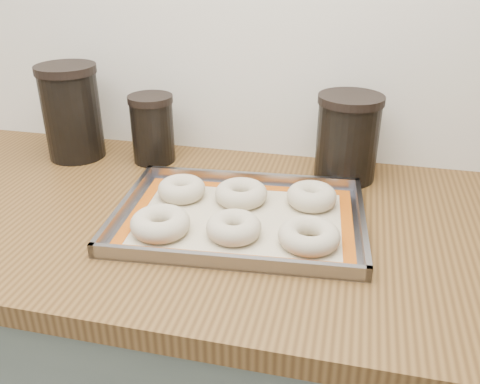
% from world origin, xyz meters
% --- Properties ---
extents(cabinet, '(3.00, 0.65, 0.86)m').
position_xyz_m(cabinet, '(0.00, 1.68, 0.43)').
color(cabinet, slate).
rests_on(cabinet, floor).
extents(countertop, '(3.06, 0.68, 0.04)m').
position_xyz_m(countertop, '(0.00, 1.68, 0.88)').
color(countertop, brown).
rests_on(countertop, cabinet).
extents(baking_tray, '(0.49, 0.37, 0.03)m').
position_xyz_m(baking_tray, '(0.20, 1.66, 0.91)').
color(baking_tray, gray).
rests_on(baking_tray, countertop).
extents(baking_mat, '(0.44, 0.32, 0.00)m').
position_xyz_m(baking_mat, '(0.20, 1.66, 0.90)').
color(baking_mat, '#C6B793').
rests_on(baking_mat, baking_tray).
extents(bagel_front_left, '(0.11, 0.11, 0.04)m').
position_xyz_m(bagel_front_left, '(0.08, 1.57, 0.92)').
color(bagel_front_left, '#BFB194').
rests_on(bagel_front_left, baking_mat).
extents(bagel_front_mid, '(0.12, 0.12, 0.04)m').
position_xyz_m(bagel_front_mid, '(0.21, 1.59, 0.92)').
color(bagel_front_mid, '#BFB194').
rests_on(bagel_front_mid, baking_mat).
extents(bagel_front_right, '(0.13, 0.13, 0.04)m').
position_xyz_m(bagel_front_right, '(0.34, 1.60, 0.92)').
color(bagel_front_right, '#BFB194').
rests_on(bagel_front_right, baking_mat).
extents(bagel_back_left, '(0.11, 0.11, 0.04)m').
position_xyz_m(bagel_back_left, '(0.07, 1.72, 0.92)').
color(bagel_back_left, '#BFB194').
rests_on(bagel_back_left, baking_mat).
extents(bagel_back_mid, '(0.12, 0.12, 0.04)m').
position_xyz_m(bagel_back_mid, '(0.19, 1.72, 0.92)').
color(bagel_back_mid, '#BFB194').
rests_on(bagel_back_mid, baking_mat).
extents(bagel_back_right, '(0.10, 0.10, 0.04)m').
position_xyz_m(bagel_back_right, '(0.33, 1.74, 0.92)').
color(bagel_back_right, '#BFB194').
rests_on(bagel_back_right, baking_mat).
extents(canister_left, '(0.14, 0.14, 0.22)m').
position_xyz_m(canister_left, '(-0.26, 1.88, 1.01)').
color(canister_left, black).
rests_on(canister_left, countertop).
extents(canister_mid, '(0.10, 0.10, 0.16)m').
position_xyz_m(canister_mid, '(-0.06, 1.89, 0.98)').
color(canister_mid, black).
rests_on(canister_mid, countertop).
extents(canister_right, '(0.14, 0.14, 0.19)m').
position_xyz_m(canister_right, '(0.38, 1.90, 0.99)').
color(canister_right, black).
rests_on(canister_right, countertop).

